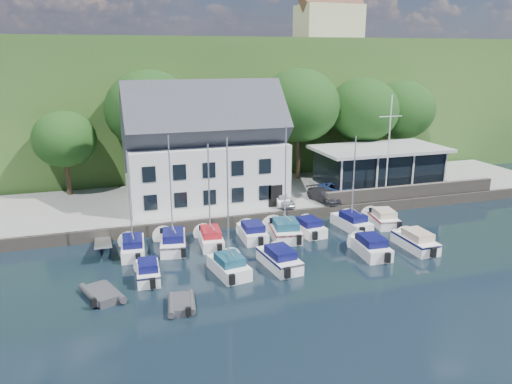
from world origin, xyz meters
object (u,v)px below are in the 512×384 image
club_pavilion (378,167)px  boat_r2_2 (279,257)px  flagpole (388,148)px  dinghy_0 (102,293)px  car_dgrey (324,195)px  boat_r2_0 (148,270)px  car_white (282,199)px  boat_r1_7 (383,217)px  dinghy_1 (181,303)px  boat_r1_5 (308,226)px  boat_r1_3 (252,231)px  boat_r2_1 (228,212)px  boat_r1_2 (209,192)px  boat_r1_0 (130,199)px  boat_r1_6 (354,178)px  boat_r2_4 (415,239)px  boat_r1_4 (285,181)px  harbor_building (205,154)px  boat_r2_3 (370,245)px  car_silver (282,199)px  boat_r1_1 (171,192)px  car_blue (339,189)px

club_pavilion → boat_r2_2: size_ratio=2.27×
flagpole → dinghy_0: flagpole is taller
car_dgrey → boat_r2_0: 19.80m
car_white → dinghy_0: size_ratio=1.06×
boat_r1_7 → dinghy_1: boat_r1_7 is taller
club_pavilion → boat_r1_7: club_pavilion is taller
car_dgrey → boat_r1_5: size_ratio=0.79×
boat_r1_3 → boat_r2_1: bearing=-118.9°
car_white → boat_r1_5: (0.33, -5.24, -0.87)m
car_dgrey → boat_r2_1: bearing=-148.7°
boat_r1_2 → boat_r1_7: boat_r1_2 is taller
boat_r1_0 → boat_r1_6: bearing=4.7°
boat_r2_4 → boat_r1_4: bearing=148.5°
club_pavilion → boat_r2_1: boat_r2_1 is taller
harbor_building → boat_r2_3: 17.56m
car_white → boat_r1_4: size_ratio=0.35×
boat_r2_1 → dinghy_1: (-3.82, -3.65, -4.03)m
boat_r1_2 → boat_r1_7: (15.23, 0.02, -3.52)m
boat_r2_0 → harbor_building: bearing=66.8°
club_pavilion → boat_r2_0: bearing=-152.3°
boat_r1_3 → boat_r2_3: bearing=-35.4°
car_silver → boat_r1_1: bearing=-159.6°
boat_r2_2 → dinghy_0: bearing=178.7°
boat_r1_6 → boat_r2_3: 6.66m
car_silver → car_blue: size_ratio=0.86×
boat_r1_5 → dinghy_0: bearing=-164.8°
car_dgrey → dinghy_1: 21.27m
boat_r2_1 → dinghy_0: (-8.18, -1.01, -3.99)m
boat_r1_1 → dinghy_1: 10.22m
flagpole → boat_r2_0: 25.42m
boat_r1_6 → boat_r1_2: bearing=173.7°
harbor_building → club_pavilion: (18.00, -0.50, -2.30)m
car_dgrey → boat_r1_0: 18.68m
harbor_building → car_blue: harbor_building is taller
boat_r1_0 → boat_r1_7: (21.08, 0.13, -3.55)m
boat_r1_2 → dinghy_1: (-3.82, -9.30, -3.89)m
boat_r2_2 → boat_r2_4: boat_r2_4 is taller
car_dgrey → boat_r2_2: size_ratio=0.69×
car_silver → car_blue: car_blue is taller
boat_r2_0 → boat_r1_3: bearing=33.1°
boat_r1_3 → car_dgrey: bearing=31.7°
boat_r2_0 → boat_r1_1: bearing=67.3°
flagpole → boat_r1_6: size_ratio=1.11×
car_white → boat_r1_7: size_ratio=0.61×
boat_r1_2 → boat_r2_1: (0.00, -5.64, 0.14)m
boat_r1_0 → boat_r1_6: 18.01m
dinghy_0 → boat_r2_3: bearing=-17.1°
car_dgrey → boat_r1_6: (0.23, -5.03, 2.79)m
boat_r1_5 → boat_r1_3: bearing=171.1°
car_white → boat_r1_7: 9.04m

